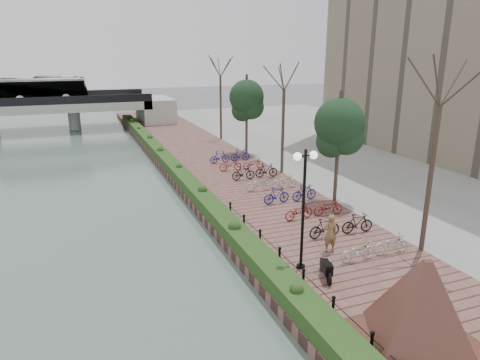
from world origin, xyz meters
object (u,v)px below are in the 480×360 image
granite_monument (422,305)px  pedestrian (330,233)px  motorcycle (326,267)px  lamppost (304,184)px

granite_monument → pedestrian: bearing=80.5°
motorcycle → pedestrian: pedestrian is taller
granite_monument → lamppost: (-0.81, 5.66, 2.12)m
granite_monument → motorcycle: bearing=93.9°
granite_monument → lamppost: bearing=98.1°
lamppost → pedestrian: size_ratio=2.85×
pedestrian → motorcycle: bearing=59.4°
lamppost → pedestrian: 3.41m
granite_monument → lamppost: size_ratio=0.98×
granite_monument → lamppost: 6.10m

